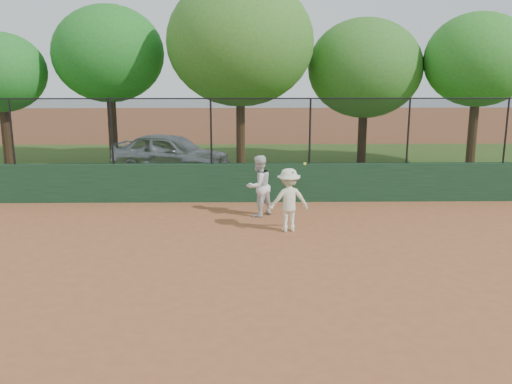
{
  "coord_description": "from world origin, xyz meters",
  "views": [
    {
      "loc": [
        0.59,
        -11.21,
        4.37
      ],
      "look_at": [
        0.8,
        2.2,
        1.2
      ],
      "focal_mm": 40.0,
      "sensor_mm": 36.0,
      "label": 1
    }
  ],
  "objects_px": {
    "player_main": "(288,200)",
    "tree_2": "(240,42)",
    "parked_car": "(170,153)",
    "tree_4": "(479,60)",
    "tree_0": "(0,73)",
    "tree_3": "(365,68)",
    "player_second": "(259,186)",
    "tree_1": "(108,54)"
  },
  "relations": [
    {
      "from": "tree_1",
      "to": "tree_3",
      "type": "distance_m",
      "value": 10.31
    },
    {
      "from": "tree_3",
      "to": "tree_2",
      "type": "bearing_deg",
      "value": -168.44
    },
    {
      "from": "parked_car",
      "to": "tree_4",
      "type": "xyz_separation_m",
      "value": [
        11.94,
        0.76,
        3.49
      ]
    },
    {
      "from": "player_main",
      "to": "tree_0",
      "type": "relative_size",
      "value": 0.35
    },
    {
      "from": "tree_2",
      "to": "tree_4",
      "type": "distance_m",
      "value": 9.26
    },
    {
      "from": "tree_1",
      "to": "tree_4",
      "type": "distance_m",
      "value": 14.55
    },
    {
      "from": "tree_0",
      "to": "tree_3",
      "type": "relative_size",
      "value": 0.9
    },
    {
      "from": "parked_car",
      "to": "player_main",
      "type": "distance_m",
      "value": 8.59
    },
    {
      "from": "player_main",
      "to": "tree_2",
      "type": "relative_size",
      "value": 0.25
    },
    {
      "from": "player_main",
      "to": "tree_0",
      "type": "height_order",
      "value": "tree_0"
    },
    {
      "from": "player_second",
      "to": "parked_car",
      "type": "bearing_deg",
      "value": -104.21
    },
    {
      "from": "player_main",
      "to": "tree_1",
      "type": "distance_m",
      "value": 12.05
    },
    {
      "from": "tree_0",
      "to": "tree_3",
      "type": "bearing_deg",
      "value": 1.49
    },
    {
      "from": "player_second",
      "to": "tree_0",
      "type": "height_order",
      "value": "tree_0"
    },
    {
      "from": "tree_1",
      "to": "tree_2",
      "type": "bearing_deg",
      "value": -12.23
    },
    {
      "from": "parked_car",
      "to": "tree_3",
      "type": "height_order",
      "value": "tree_3"
    },
    {
      "from": "parked_car",
      "to": "player_main",
      "type": "bearing_deg",
      "value": -131.84
    },
    {
      "from": "tree_1",
      "to": "tree_4",
      "type": "bearing_deg",
      "value": -4.08
    },
    {
      "from": "parked_car",
      "to": "tree_4",
      "type": "height_order",
      "value": "tree_4"
    },
    {
      "from": "parked_car",
      "to": "tree_4",
      "type": "bearing_deg",
      "value": -66.04
    },
    {
      "from": "parked_car",
      "to": "tree_0",
      "type": "xyz_separation_m",
      "value": [
        -6.75,
        1.3,
        3.0
      ]
    },
    {
      "from": "tree_2",
      "to": "parked_car",
      "type": "bearing_deg",
      "value": -166.5
    },
    {
      "from": "tree_1",
      "to": "tree_2",
      "type": "height_order",
      "value": "tree_2"
    },
    {
      "from": "tree_0",
      "to": "tree_3",
      "type": "xyz_separation_m",
      "value": [
        14.47,
        0.38,
        0.16
      ]
    },
    {
      "from": "tree_0",
      "to": "tree_3",
      "type": "height_order",
      "value": "tree_3"
    },
    {
      "from": "player_main",
      "to": "tree_4",
      "type": "xyz_separation_m",
      "value": [
        7.93,
        8.36,
        3.46
      ]
    },
    {
      "from": "player_second",
      "to": "tree_1",
      "type": "distance_m",
      "value": 10.51
    },
    {
      "from": "parked_car",
      "to": "tree_3",
      "type": "relative_size",
      "value": 0.77
    },
    {
      "from": "tree_2",
      "to": "player_main",
      "type": "bearing_deg",
      "value": -81.01
    },
    {
      "from": "player_second",
      "to": "tree_4",
      "type": "height_order",
      "value": "tree_4"
    },
    {
      "from": "player_second",
      "to": "tree_3",
      "type": "height_order",
      "value": "tree_3"
    },
    {
      "from": "player_second",
      "to": "player_main",
      "type": "relative_size",
      "value": 0.93
    },
    {
      "from": "tree_0",
      "to": "tree_4",
      "type": "height_order",
      "value": "tree_4"
    },
    {
      "from": "player_main",
      "to": "tree_3",
      "type": "height_order",
      "value": "tree_3"
    },
    {
      "from": "player_main",
      "to": "tree_1",
      "type": "relative_size",
      "value": 0.29
    },
    {
      "from": "player_second",
      "to": "tree_0",
      "type": "relative_size",
      "value": 0.32
    },
    {
      "from": "parked_car",
      "to": "tree_3",
      "type": "distance_m",
      "value": 8.51
    },
    {
      "from": "tree_2",
      "to": "tree_3",
      "type": "relative_size",
      "value": 1.24
    },
    {
      "from": "player_main",
      "to": "player_second",
      "type": "bearing_deg",
      "value": 116.63
    },
    {
      "from": "parked_car",
      "to": "tree_2",
      "type": "height_order",
      "value": "tree_2"
    },
    {
      "from": "tree_3",
      "to": "tree_4",
      "type": "xyz_separation_m",
      "value": [
        4.22,
        -0.92,
        0.33
      ]
    },
    {
      "from": "player_second",
      "to": "player_main",
      "type": "bearing_deg",
      "value": 74.3
    }
  ]
}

